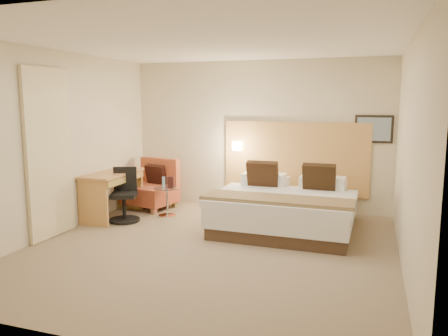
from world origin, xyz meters
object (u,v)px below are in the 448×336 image
(desk, at_px, (113,182))
(desk_chair, at_px, (124,199))
(side_table, at_px, (167,200))
(lounge_chair, at_px, (152,188))
(bed, at_px, (286,208))

(desk, relative_size, desk_chair, 1.45)
(side_table, bearing_deg, lounge_chair, 138.22)
(desk_chair, bearing_deg, bed, 9.25)
(side_table, xyz_separation_m, desk_chair, (-0.53, -0.50, 0.08))
(desk_chair, bearing_deg, desk, 154.11)
(lounge_chair, bearing_deg, bed, -12.06)
(bed, xyz_separation_m, desk, (-2.90, -0.28, 0.28))
(bed, bearing_deg, desk, -174.42)
(bed, height_order, lounge_chair, bed)
(desk, distance_m, desk_chair, 0.41)
(lounge_chair, distance_m, side_table, 0.73)
(bed, xyz_separation_m, lounge_chair, (-2.62, 0.56, 0.03))
(bed, relative_size, desk_chair, 2.42)
(bed, bearing_deg, desk_chair, -170.75)
(bed, xyz_separation_m, side_table, (-2.08, 0.08, -0.05))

